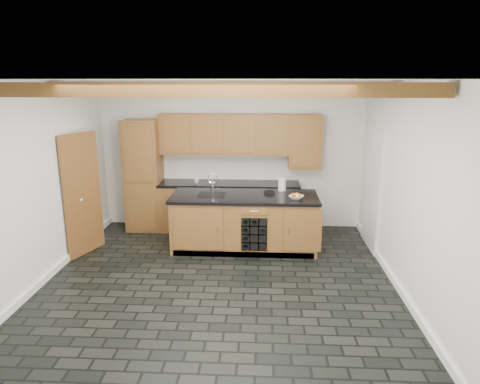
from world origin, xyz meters
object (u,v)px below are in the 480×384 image
(kitchen_scale, at_px, (270,192))
(fruit_bowl, at_px, (296,197))
(island, at_px, (245,222))
(paper_towel, at_px, (282,184))

(kitchen_scale, height_order, fruit_bowl, fruit_bowl)
(island, xyz_separation_m, fruit_bowl, (0.84, -0.17, 0.49))
(island, height_order, fruit_bowl, fruit_bowl)
(fruit_bowl, xyz_separation_m, paper_towel, (-0.21, 0.54, 0.08))
(island, bearing_deg, kitchen_scale, 22.75)
(island, height_order, paper_towel, paper_towel)
(island, xyz_separation_m, paper_towel, (0.63, 0.37, 0.57))
(island, height_order, kitchen_scale, kitchen_scale)
(island, distance_m, fruit_bowl, 0.99)
(island, distance_m, paper_towel, 0.93)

